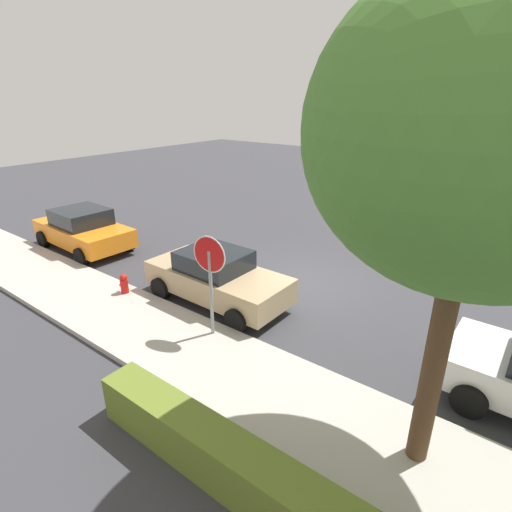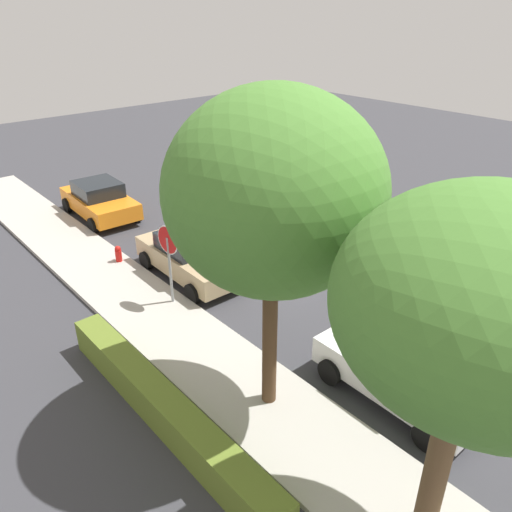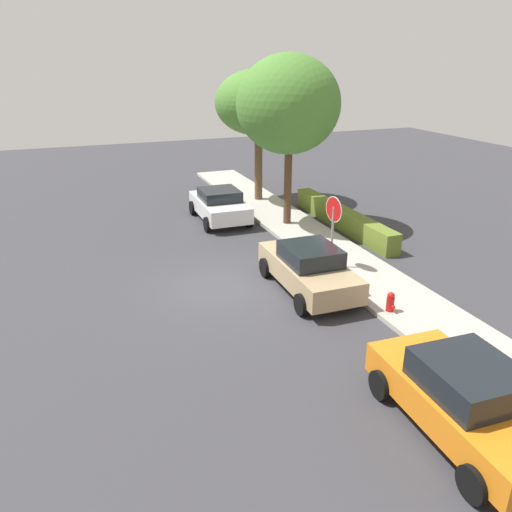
% 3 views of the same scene
% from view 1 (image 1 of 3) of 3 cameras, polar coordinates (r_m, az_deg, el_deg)
% --- Properties ---
extents(ground_plane, '(60.00, 60.00, 0.00)m').
position_cam_1_polar(ground_plane, '(12.49, 6.43, -3.85)').
color(ground_plane, '#38383D').
extents(sidewalk_curb, '(32.00, 2.39, 0.14)m').
position_cam_1_polar(sidewalk_curb, '(9.30, -8.82, -13.50)').
color(sidewalk_curb, '#B2ADA3').
rests_on(sidewalk_curb, ground_plane).
extents(stop_sign, '(0.86, 0.11, 2.60)m').
position_cam_1_polar(stop_sign, '(8.99, -6.59, -1.91)').
color(stop_sign, gray).
rests_on(stop_sign, ground_plane).
extents(parked_car_tan, '(4.19, 2.02, 1.50)m').
position_cam_1_polar(parked_car_tan, '(11.09, -5.61, -3.03)').
color(parked_car_tan, tan).
rests_on(parked_car_tan, ground_plane).
extents(parked_car_orange, '(4.19, 2.23, 1.54)m').
position_cam_1_polar(parked_car_orange, '(16.21, -23.45, 3.51)').
color(parked_car_orange, orange).
rests_on(parked_car_orange, ground_plane).
extents(street_tree_mid_block, '(4.15, 4.15, 7.00)m').
position_cam_1_polar(street_tree_mid_block, '(5.41, 29.69, 14.99)').
color(street_tree_mid_block, '#513823').
rests_on(street_tree_mid_block, ground_plane).
extents(fire_hydrant, '(0.30, 0.22, 0.72)m').
position_cam_1_polar(fire_hydrant, '(12.05, -18.30, -4.04)').
color(fire_hydrant, red).
rests_on(fire_hydrant, ground_plane).
extents(front_yard_hedge, '(7.43, 0.65, 0.84)m').
position_cam_1_polar(front_yard_hedge, '(6.23, 5.01, -31.93)').
color(front_yard_hedge, olive).
rests_on(front_yard_hedge, ground_plane).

